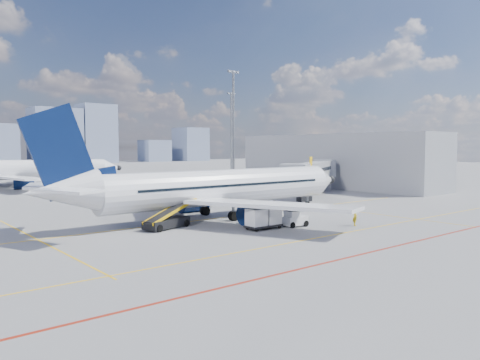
{
  "coord_description": "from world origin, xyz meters",
  "views": [
    {
      "loc": [
        -31.14,
        -31.66,
        7.53
      ],
      "look_at": [
        0.9,
        7.36,
        4.0
      ],
      "focal_mm": 35.0,
      "sensor_mm": 36.0,
      "label": 1
    }
  ],
  "objects_px": {
    "cargo_dolly": "(264,218)",
    "ramp_worker": "(355,217)",
    "main_aircraft": "(213,188)",
    "baggage_tug": "(294,219)",
    "belt_loader": "(168,220)",
    "second_aircraft": "(16,170)"
  },
  "relations": [
    {
      "from": "cargo_dolly",
      "to": "ramp_worker",
      "type": "relative_size",
      "value": 1.99
    },
    {
      "from": "main_aircraft",
      "to": "baggage_tug",
      "type": "xyz_separation_m",
      "value": [
        2.99,
        -8.93,
        -2.46
      ]
    },
    {
      "from": "baggage_tug",
      "to": "belt_loader",
      "type": "relative_size",
      "value": 0.35
    },
    {
      "from": "baggage_tug",
      "to": "cargo_dolly",
      "type": "xyz_separation_m",
      "value": [
        -3.15,
        0.86,
        0.3
      ]
    },
    {
      "from": "main_aircraft",
      "to": "ramp_worker",
      "type": "xyz_separation_m",
      "value": [
        7.88,
        -12.3,
        -2.33
      ]
    },
    {
      "from": "belt_loader",
      "to": "ramp_worker",
      "type": "relative_size",
      "value": 3.87
    },
    {
      "from": "main_aircraft",
      "to": "second_aircraft",
      "type": "relative_size",
      "value": 1.02
    },
    {
      "from": "second_aircraft",
      "to": "baggage_tug",
      "type": "bearing_deg",
      "value": -68.28
    },
    {
      "from": "ramp_worker",
      "to": "second_aircraft",
      "type": "bearing_deg",
      "value": 48.61
    },
    {
      "from": "baggage_tug",
      "to": "belt_loader",
      "type": "xyz_separation_m",
      "value": [
        -9.7,
        6.9,
        -0.04
      ]
    },
    {
      "from": "second_aircraft",
      "to": "cargo_dolly",
      "type": "height_order",
      "value": "second_aircraft"
    },
    {
      "from": "baggage_tug",
      "to": "cargo_dolly",
      "type": "height_order",
      "value": "cargo_dolly"
    },
    {
      "from": "second_aircraft",
      "to": "ramp_worker",
      "type": "relative_size",
      "value": 21.3
    },
    {
      "from": "second_aircraft",
      "to": "ramp_worker",
      "type": "distance_m",
      "value": 68.88
    },
    {
      "from": "main_aircraft",
      "to": "belt_loader",
      "type": "height_order",
      "value": "main_aircraft"
    },
    {
      "from": "belt_loader",
      "to": "ramp_worker",
      "type": "height_order",
      "value": "belt_loader"
    },
    {
      "from": "belt_loader",
      "to": "baggage_tug",
      "type": "bearing_deg",
      "value": -51.87
    },
    {
      "from": "baggage_tug",
      "to": "cargo_dolly",
      "type": "bearing_deg",
      "value": 169.75
    },
    {
      "from": "main_aircraft",
      "to": "belt_loader",
      "type": "relative_size",
      "value": 5.63
    },
    {
      "from": "belt_loader",
      "to": "cargo_dolly",
      "type": "bearing_deg",
      "value": -59.11
    },
    {
      "from": "main_aircraft",
      "to": "second_aircraft",
      "type": "bearing_deg",
      "value": 95.59
    },
    {
      "from": "baggage_tug",
      "to": "ramp_worker",
      "type": "xyz_separation_m",
      "value": [
        4.89,
        -3.37,
        0.13
      ]
    }
  ]
}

